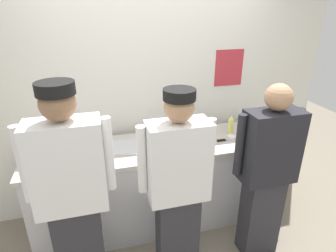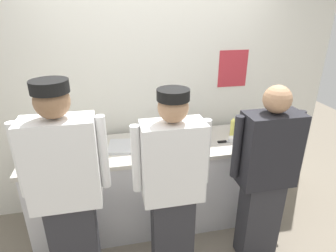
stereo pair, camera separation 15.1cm
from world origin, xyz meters
name	(u,v)px [view 1 (the left image)]	position (x,y,z in m)	size (l,w,h in m)	color
ground_plane	(171,242)	(0.00, 0.00, 0.00)	(9.00, 9.00, 0.00)	slate
wall_back	(150,91)	(0.00, 0.82, 1.34)	(4.04, 0.11, 2.67)	silver
prep_counter	(162,183)	(0.00, 0.36, 0.46)	(2.58, 0.67, 0.92)	silver
chef_near_left	(72,194)	(-0.81, -0.28, 0.95)	(0.63, 0.24, 1.76)	#2D2D33
chef_center	(178,186)	(-0.04, -0.32, 0.89)	(0.60, 0.24, 1.67)	#2D2D33
chef_far_right	(267,172)	(0.77, -0.28, 0.87)	(0.60, 0.24, 1.64)	#2D2D33
plate_stack_front	(83,151)	(-0.74, 0.36, 0.95)	(0.23, 0.23, 0.06)	white
plate_stack_rear	(250,128)	(1.03, 0.45, 0.94)	(0.24, 0.24, 0.05)	white
mixing_bowl_steel	(187,134)	(0.29, 0.41, 0.97)	(0.39, 0.39, 0.11)	#B7BABF
sheet_tray	(136,147)	(-0.25, 0.35, 0.93)	(0.52, 0.29, 0.02)	#B7BABF
squeeze_bottle_primary	(97,150)	(-0.61, 0.25, 1.00)	(0.06, 0.06, 0.18)	#E5E066
squeeze_bottle_secondary	(231,125)	(0.77, 0.41, 1.01)	(0.05, 0.05, 0.20)	#E5E066
squeeze_bottle_spare	(47,156)	(-1.02, 0.20, 1.02)	(0.06, 0.06, 0.21)	#E5E066
ramekin_orange_sauce	(231,137)	(0.72, 0.28, 0.94)	(0.08, 0.08, 0.04)	white
ramekin_yellow_sauce	(57,152)	(-0.97, 0.41, 0.94)	(0.11, 0.11, 0.05)	white
ramekin_green_sauce	(62,164)	(-0.92, 0.18, 0.94)	(0.11, 0.11, 0.04)	white
deli_cup	(247,136)	(0.85, 0.20, 0.97)	(0.09, 0.09, 0.11)	white
chefs_knife	(228,140)	(0.67, 0.27, 0.92)	(0.28, 0.03, 0.02)	#B7BABF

